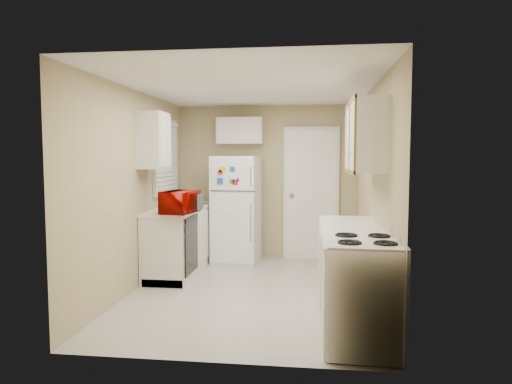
# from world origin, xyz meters

# --- Properties ---
(floor) EXTENTS (3.80, 3.80, 0.00)m
(floor) POSITION_xyz_m (0.00, 0.00, 0.00)
(floor) COLOR silver
(floor) RESTS_ON ground
(ceiling) EXTENTS (3.80, 3.80, 0.00)m
(ceiling) POSITION_xyz_m (0.00, 0.00, 2.40)
(ceiling) COLOR white
(ceiling) RESTS_ON floor
(wall_left) EXTENTS (3.80, 3.80, 0.00)m
(wall_left) POSITION_xyz_m (-1.40, 0.00, 1.20)
(wall_left) COLOR tan
(wall_left) RESTS_ON floor
(wall_right) EXTENTS (3.80, 3.80, 0.00)m
(wall_right) POSITION_xyz_m (1.40, 0.00, 1.20)
(wall_right) COLOR tan
(wall_right) RESTS_ON floor
(wall_back) EXTENTS (2.80, 2.80, 0.00)m
(wall_back) POSITION_xyz_m (0.00, 1.90, 1.20)
(wall_back) COLOR tan
(wall_back) RESTS_ON floor
(wall_front) EXTENTS (2.80, 2.80, 0.00)m
(wall_front) POSITION_xyz_m (0.00, -1.90, 1.20)
(wall_front) COLOR tan
(wall_front) RESTS_ON floor
(left_counter) EXTENTS (0.60, 1.80, 0.90)m
(left_counter) POSITION_xyz_m (-1.10, 0.90, 0.45)
(left_counter) COLOR silver
(left_counter) RESTS_ON floor
(dishwasher) EXTENTS (0.03, 0.58, 0.72)m
(dishwasher) POSITION_xyz_m (-0.81, 0.30, 0.49)
(dishwasher) COLOR black
(dishwasher) RESTS_ON floor
(sink) EXTENTS (0.54, 0.74, 0.16)m
(sink) POSITION_xyz_m (-1.10, 1.05, 0.86)
(sink) COLOR gray
(sink) RESTS_ON left_counter
(microwave) EXTENTS (0.54, 0.36, 0.34)m
(microwave) POSITION_xyz_m (-0.90, 0.17, 1.05)
(microwave) COLOR #9B0700
(microwave) RESTS_ON left_counter
(soap_bottle) EXTENTS (0.11, 0.11, 0.22)m
(soap_bottle) POSITION_xyz_m (-1.15, 1.34, 1.00)
(soap_bottle) COLOR white
(soap_bottle) RESTS_ON left_counter
(window_blinds) EXTENTS (0.10, 0.98, 1.08)m
(window_blinds) POSITION_xyz_m (-1.36, 1.05, 1.60)
(window_blinds) COLOR silver
(window_blinds) RESTS_ON wall_left
(upper_cabinet_left) EXTENTS (0.30, 0.45, 0.70)m
(upper_cabinet_left) POSITION_xyz_m (-1.25, 0.22, 1.80)
(upper_cabinet_left) COLOR silver
(upper_cabinet_left) RESTS_ON wall_left
(refrigerator) EXTENTS (0.71, 0.69, 1.61)m
(refrigerator) POSITION_xyz_m (-0.42, 1.51, 0.80)
(refrigerator) COLOR white
(refrigerator) RESTS_ON floor
(cabinet_over_fridge) EXTENTS (0.70, 0.30, 0.40)m
(cabinet_over_fridge) POSITION_xyz_m (-0.40, 1.75, 2.00)
(cabinet_over_fridge) COLOR silver
(cabinet_over_fridge) RESTS_ON wall_back
(interior_door) EXTENTS (0.86, 0.06, 2.08)m
(interior_door) POSITION_xyz_m (0.70, 1.86, 1.02)
(interior_door) COLOR white
(interior_door) RESTS_ON floor
(right_counter) EXTENTS (0.60, 2.00, 0.90)m
(right_counter) POSITION_xyz_m (1.10, -0.80, 0.45)
(right_counter) COLOR silver
(right_counter) RESTS_ON floor
(stove) EXTENTS (0.65, 0.78, 0.92)m
(stove) POSITION_xyz_m (1.15, -1.45, 0.46)
(stove) COLOR white
(stove) RESTS_ON floor
(upper_cabinet_right) EXTENTS (0.30, 1.20, 0.70)m
(upper_cabinet_right) POSITION_xyz_m (1.25, -0.50, 1.80)
(upper_cabinet_right) COLOR silver
(upper_cabinet_right) RESTS_ON wall_right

